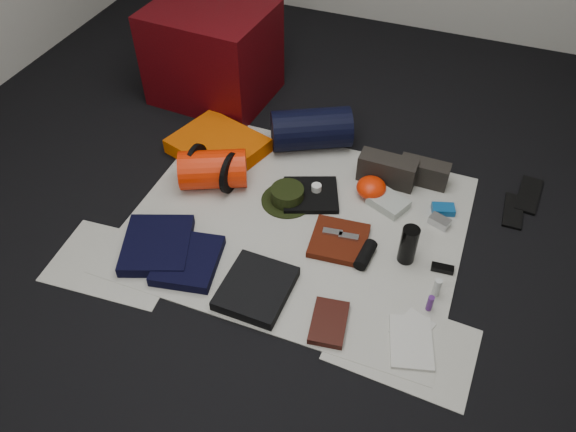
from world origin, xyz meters
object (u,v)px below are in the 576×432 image
(red_cabinet, at_px, (213,54))
(compact_camera, at_px, (440,222))
(stuff_sack, at_px, (213,169))
(paperback_book, at_px, (329,323))
(water_bottle, at_px, (408,245))
(sleeping_pad, at_px, (218,146))
(navy_duffel, at_px, (311,129))

(red_cabinet, bearing_deg, compact_camera, -19.08)
(red_cabinet, relative_size, stuff_sack, 1.99)
(compact_camera, height_order, paperback_book, compact_camera)
(water_bottle, height_order, compact_camera, water_bottle)
(sleeping_pad, relative_size, navy_duffel, 1.08)
(red_cabinet, xyz_separation_m, water_bottle, (1.44, -0.94, -0.18))
(paperback_book, bearing_deg, navy_duffel, 104.56)
(red_cabinet, relative_size, sleeping_pad, 1.45)
(compact_camera, bearing_deg, stuff_sack, -154.76)
(navy_duffel, distance_m, compact_camera, 0.89)
(sleeping_pad, bearing_deg, navy_duffel, 27.42)
(red_cabinet, xyz_separation_m, paperback_book, (1.22, -1.41, -0.26))
(navy_duffel, xyz_separation_m, compact_camera, (0.80, -0.36, -0.09))
(sleeping_pad, bearing_deg, water_bottle, -19.16)
(water_bottle, xyz_separation_m, paperback_book, (-0.22, -0.47, -0.08))
(sleeping_pad, height_order, water_bottle, water_bottle)
(navy_duffel, relative_size, compact_camera, 4.36)
(stuff_sack, distance_m, water_bottle, 1.07)
(stuff_sack, xyz_separation_m, water_bottle, (1.06, -0.15, -0.00))
(sleeping_pad, bearing_deg, compact_camera, -5.53)
(compact_camera, bearing_deg, paperback_book, -94.47)
(stuff_sack, distance_m, paperback_book, 1.05)
(water_bottle, bearing_deg, sleeping_pad, 160.84)
(sleeping_pad, xyz_separation_m, water_bottle, (1.16, -0.40, 0.06))
(sleeping_pad, distance_m, navy_duffel, 0.53)
(navy_duffel, distance_m, water_bottle, 0.95)
(stuff_sack, height_order, paperback_book, stuff_sack)
(red_cabinet, bearing_deg, water_bottle, -29.16)
(red_cabinet, height_order, sleeping_pad, red_cabinet)
(paperback_book, bearing_deg, red_cabinet, 122.30)
(water_bottle, bearing_deg, navy_duffel, 137.16)
(navy_duffel, distance_m, paperback_book, 1.22)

